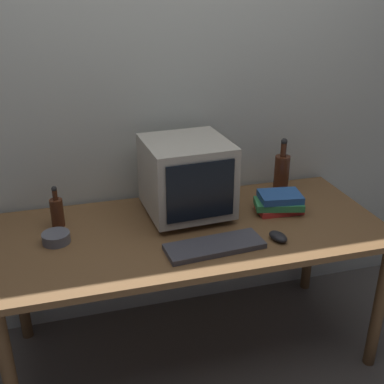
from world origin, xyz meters
The scene contains 10 objects.
ground_plane centered at (0.00, 0.00, 0.00)m, with size 6.00×6.00×0.00m, color #56514C.
back_wall centered at (0.00, 0.45, 1.25)m, with size 4.00×0.08×2.50m, color beige.
desk centered at (0.00, 0.00, 0.64)m, with size 1.77×0.79×0.71m.
crt_monitor centered at (0.01, 0.14, 0.90)m, with size 0.40×0.41×0.37m.
keyboard centered at (0.04, -0.20, 0.72)m, with size 0.42×0.15×0.02m, color #3F3F47.
computer_mouse centered at (0.33, -0.21, 0.73)m, with size 0.06×0.10×0.04m, color black.
bottle_tall centered at (0.56, 0.26, 0.82)m, with size 0.08×0.08×0.30m.
bottle_short centered at (-0.59, 0.19, 0.79)m, with size 0.06×0.06×0.20m.
book_stack centered at (0.45, 0.04, 0.76)m, with size 0.25×0.19×0.10m.
cd_spindle centered at (-0.60, 0.03, 0.73)m, with size 0.12×0.12×0.04m, color #595B66.
Camera 1 is at (-0.52, -1.85, 1.75)m, focal length 44.38 mm.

